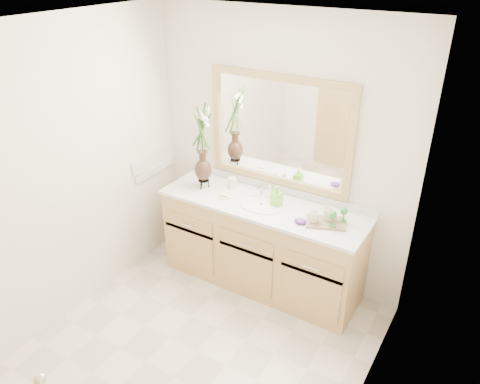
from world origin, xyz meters
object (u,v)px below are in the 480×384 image
Objects in this scene: flower_vase at (202,136)px; tumbler at (232,183)px; soap_bottle at (277,196)px; tray at (326,222)px.

tumbler is (0.23, 0.13, -0.45)m from flower_vase.
flower_vase is at bearing -171.29° from soap_bottle.
soap_bottle is (0.72, 0.06, -0.43)m from flower_vase.
flower_vase reaches higher than tray.
flower_vase is at bearing 157.85° from tray.
soap_bottle reaches higher than tray.
flower_vase is 1.30m from tray.
tray is at bearing -4.39° from soap_bottle.
tumbler is 0.63× the size of soap_bottle.
flower_vase is at bearing -149.82° from tumbler.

